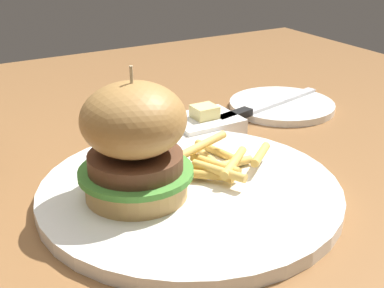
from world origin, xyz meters
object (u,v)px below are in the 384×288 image
object	(u,v)px
table_knife	(260,108)
butter_dish	(204,123)
burger_sandwich	(134,141)
bread_plate	(282,105)
main_plate	(190,192)

from	to	relation	value
table_knife	butter_dish	size ratio (longest dim) A/B	2.35
burger_sandwich	butter_dish	world-z (taller)	burger_sandwich
bread_plate	butter_dish	size ratio (longest dim) A/B	1.74
bread_plate	butter_dish	xyz separation A→B (m)	(-0.14, -0.02, 0.01)
main_plate	butter_dish	world-z (taller)	butter_dish
main_plate	table_knife	world-z (taller)	table_knife
main_plate	bread_plate	distance (m)	0.30
burger_sandwich	table_knife	bearing A→B (deg)	29.17
main_plate	table_knife	bearing A→B (deg)	37.05
burger_sandwich	bread_plate	xyz separation A→B (m)	(0.30, 0.15, -0.07)
main_plate	butter_dish	distance (m)	0.18
table_knife	butter_dish	xyz separation A→B (m)	(-0.10, -0.01, -0.00)
main_plate	bread_plate	bearing A→B (deg)	33.16
bread_plate	table_knife	bearing A→B (deg)	-166.81
main_plate	butter_dish	xyz separation A→B (m)	(0.11, 0.14, 0.00)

